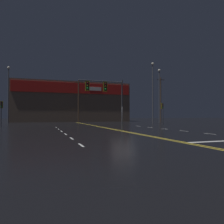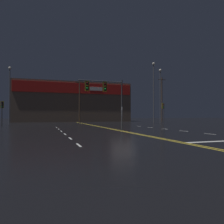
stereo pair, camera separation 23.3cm
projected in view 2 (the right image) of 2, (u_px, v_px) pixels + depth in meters
The scene contains 10 objects.
ground_plane at pixel (123, 131), 22.12m from camera, with size 200.00×200.00×0.00m, color black.
road_markings at pixel (144, 132), 20.46m from camera, with size 17.70×60.00×0.01m.
traffic_signal_median at pixel (104, 91), 22.22m from camera, with size 4.70×0.36×5.33m.
traffic_signal_corner_northwest at pixel (2, 108), 30.39m from camera, with size 0.42×0.36×3.60m.
traffic_signal_corner_northeast at pixel (163, 109), 38.48m from camera, with size 0.42×0.36×3.76m.
streetlight_near_left at pixel (154, 86), 43.58m from camera, with size 0.56×0.56×12.23m.
streetlight_median_approach at pixel (160, 89), 46.53m from camera, with size 0.56×0.56×11.52m.
streetlight_far_left at pixel (10, 88), 43.31m from camera, with size 0.56×0.56×11.32m.
building_backdrop at pixel (73, 103), 57.53m from camera, with size 28.92×10.23×9.97m.
utility_pole_row at pixel (77, 97), 50.00m from camera, with size 46.31×0.26×11.85m.
Camera 2 is at (-7.89, -20.72, 1.60)m, focal length 35.00 mm.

